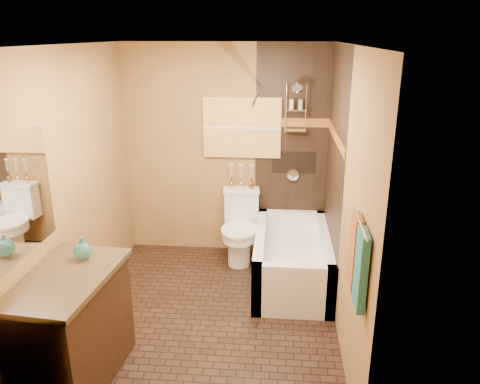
# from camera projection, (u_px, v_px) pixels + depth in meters

# --- Properties ---
(floor) EXTENTS (3.00, 3.00, 0.00)m
(floor) POSITION_uv_depth(u_px,v_px,m) (210.00, 315.00, 4.52)
(floor) COLOR black
(floor) RESTS_ON ground
(wall_left) EXTENTS (0.02, 3.00, 2.50)m
(wall_left) POSITION_uv_depth(u_px,v_px,m) (75.00, 189.00, 4.21)
(wall_left) COLOR #AC7B42
(wall_left) RESTS_ON floor
(wall_right) EXTENTS (0.02, 3.00, 2.50)m
(wall_right) POSITION_uv_depth(u_px,v_px,m) (345.00, 197.00, 4.02)
(wall_right) COLOR #AC7B42
(wall_right) RESTS_ON floor
(wall_back) EXTENTS (2.40, 0.02, 2.50)m
(wall_back) POSITION_uv_depth(u_px,v_px,m) (226.00, 152.00, 5.53)
(wall_back) COLOR #AC7B42
(wall_back) RESTS_ON floor
(wall_front) EXTENTS (2.40, 0.02, 2.50)m
(wall_front) POSITION_uv_depth(u_px,v_px,m) (167.00, 277.00, 2.70)
(wall_front) COLOR #AC7B42
(wall_front) RESTS_ON floor
(ceiling) EXTENTS (3.00, 3.00, 0.00)m
(ceiling) POSITION_uv_depth(u_px,v_px,m) (203.00, 45.00, 3.71)
(ceiling) COLOR silver
(ceiling) RESTS_ON wall_back
(alcove_tile_back) EXTENTS (0.85, 0.01, 2.50)m
(alcove_tile_back) POSITION_uv_depth(u_px,v_px,m) (292.00, 154.00, 5.46)
(alcove_tile_back) COLOR black
(alcove_tile_back) RESTS_ON wall_back
(alcove_tile_right) EXTENTS (0.01, 1.50, 2.50)m
(alcove_tile_right) POSITION_uv_depth(u_px,v_px,m) (334.00, 172.00, 4.73)
(alcove_tile_right) COLOR black
(alcove_tile_right) RESTS_ON wall_right
(mosaic_band_back) EXTENTS (0.85, 0.01, 0.10)m
(mosaic_band_back) POSITION_uv_depth(u_px,v_px,m) (293.00, 122.00, 5.33)
(mosaic_band_back) COLOR brown
(mosaic_band_back) RESTS_ON alcove_tile_back
(mosaic_band_right) EXTENTS (0.01, 1.50, 0.10)m
(mosaic_band_right) POSITION_uv_depth(u_px,v_px,m) (335.00, 136.00, 4.61)
(mosaic_band_right) COLOR brown
(mosaic_band_right) RESTS_ON alcove_tile_right
(alcove_niche) EXTENTS (0.50, 0.01, 0.25)m
(alcove_niche) POSITION_uv_depth(u_px,v_px,m) (294.00, 162.00, 5.48)
(alcove_niche) COLOR black
(alcove_niche) RESTS_ON alcove_tile_back
(shower_fixtures) EXTENTS (0.24, 0.33, 1.16)m
(shower_fixtures) POSITION_uv_depth(u_px,v_px,m) (295.00, 120.00, 5.22)
(shower_fixtures) COLOR silver
(shower_fixtures) RESTS_ON floor
(curtain_rod) EXTENTS (0.03, 1.55, 0.03)m
(curtain_rod) POSITION_uv_depth(u_px,v_px,m) (257.00, 95.00, 4.54)
(curtain_rod) COLOR silver
(curtain_rod) RESTS_ON wall_back
(towel_bar) EXTENTS (0.02, 0.55, 0.02)m
(towel_bar) POSITION_uv_depth(u_px,v_px,m) (360.00, 222.00, 2.97)
(towel_bar) COLOR silver
(towel_bar) RESTS_ON wall_right
(towel_teal) EXTENTS (0.05, 0.22, 0.52)m
(towel_teal) POSITION_uv_depth(u_px,v_px,m) (361.00, 270.00, 2.93)
(towel_teal) COLOR #21656E
(towel_teal) RESTS_ON towel_bar
(towel_rust) EXTENTS (0.05, 0.22, 0.52)m
(towel_rust) POSITION_uv_depth(u_px,v_px,m) (355.00, 251.00, 3.18)
(towel_rust) COLOR #964C1B
(towel_rust) RESTS_ON towel_bar
(sunset_painting) EXTENTS (0.90, 0.04, 0.70)m
(sunset_painting) POSITION_uv_depth(u_px,v_px,m) (242.00, 128.00, 5.39)
(sunset_painting) COLOR orange
(sunset_painting) RESTS_ON wall_back
(vanity_mirror) EXTENTS (0.01, 1.00, 0.90)m
(vanity_mirror) POSITION_uv_depth(u_px,v_px,m) (15.00, 199.00, 3.23)
(vanity_mirror) COLOR white
(vanity_mirror) RESTS_ON wall_left
(bathtub) EXTENTS (0.80, 1.50, 0.55)m
(bathtub) POSITION_uv_depth(u_px,v_px,m) (292.00, 262.00, 5.09)
(bathtub) COLOR white
(bathtub) RESTS_ON floor
(toilet) EXTENTS (0.44, 0.65, 0.84)m
(toilet) POSITION_uv_depth(u_px,v_px,m) (240.00, 227.00, 5.50)
(toilet) COLOR white
(toilet) RESTS_ON floor
(vanity) EXTENTS (0.73, 1.09, 0.91)m
(vanity) POSITION_uv_depth(u_px,v_px,m) (69.00, 329.00, 3.55)
(vanity) COLOR black
(vanity) RESTS_ON floor
(teal_bottle) EXTENTS (0.16, 0.16, 0.22)m
(teal_bottle) POSITION_uv_depth(u_px,v_px,m) (82.00, 248.00, 3.62)
(teal_bottle) COLOR teal
(teal_bottle) RESTS_ON vanity
(bud_vases) EXTENTS (0.29, 0.06, 0.29)m
(bud_vases) POSITION_uv_depth(u_px,v_px,m) (241.00, 176.00, 5.49)
(bud_vases) COLOR gold
(bud_vases) RESTS_ON toilet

